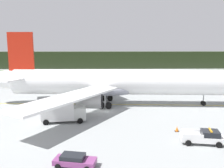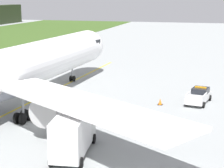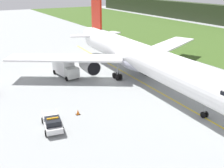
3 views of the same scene
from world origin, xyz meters
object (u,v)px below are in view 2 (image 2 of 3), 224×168
object	(u,v)px
ops_pickup_truck	(199,96)
airliner	(7,73)
catering_truck	(73,134)
apron_cone	(160,102)

from	to	relation	value
ops_pickup_truck	airliner	bearing A→B (deg)	115.94
catering_truck	ops_pickup_truck	bearing A→B (deg)	-25.18
catering_truck	airliner	bearing A→B (deg)	50.11
catering_truck	apron_cone	xyz separation A→B (m)	(17.59, -4.74, -1.53)
airliner	apron_cone	distance (m)	18.61
airliner	ops_pickup_truck	bearing A→B (deg)	-64.06
airliner	apron_cone	size ratio (longest dim) A/B	71.37
ops_pickup_truck	apron_cone	size ratio (longest dim) A/B	7.40
ops_pickup_truck	apron_cone	distance (m)	5.06
ops_pickup_truck	catering_truck	distance (m)	21.85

